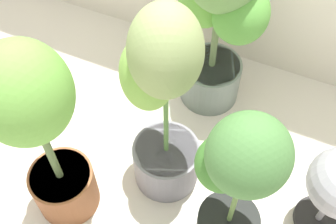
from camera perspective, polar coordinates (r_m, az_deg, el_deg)
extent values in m
plane|color=silver|center=(1.71, -2.00, -11.01)|extent=(8.00, 8.00, 0.00)
cylinder|color=#492826|center=(1.47, 8.16, -14.07)|extent=(0.19, 0.19, 0.02)
cylinder|color=#5C7B3F|center=(1.25, 9.46, -9.88)|extent=(0.02, 0.02, 0.47)
ellipsoid|color=#48793D|center=(1.09, 10.72, -5.73)|extent=(0.28, 0.27, 0.25)
ellipsoid|color=#3F772E|center=(1.21, 7.26, -6.88)|extent=(0.21, 0.21, 0.19)
cylinder|color=slate|center=(1.67, -0.23, -6.70)|extent=(0.25, 0.25, 0.20)
cylinder|color=#423122|center=(1.59, -0.24, -5.11)|extent=(0.23, 0.23, 0.02)
cylinder|color=#578241|center=(1.34, -0.29, 1.45)|extent=(0.02, 0.02, 0.58)
ellipsoid|color=#90A362|center=(1.17, -0.33, 8.03)|extent=(0.29, 0.30, 0.31)
ellipsoid|color=#89BA50|center=(1.32, -2.72, 5.07)|extent=(0.26, 0.26, 0.28)
cylinder|color=#985835|center=(1.66, -13.56, -9.80)|extent=(0.23, 0.23, 0.20)
cylinder|color=#41301A|center=(1.57, -14.23, -8.27)|extent=(0.21, 0.21, 0.02)
cylinder|color=#617847|center=(1.35, -16.49, -2.95)|extent=(0.03, 0.03, 0.52)
ellipsoid|color=#6DAB45|center=(1.20, -18.67, 2.22)|extent=(0.36, 0.36, 0.34)
ellipsoid|color=#74AC46|center=(1.34, -18.66, -0.07)|extent=(0.19, 0.16, 0.26)
cylinder|color=slate|center=(1.92, 5.64, 4.37)|extent=(0.26, 0.26, 0.20)
cylinder|color=#483717|center=(1.85, 5.86, 6.21)|extent=(0.24, 0.24, 0.02)
cylinder|color=#607549|center=(1.65, 6.71, 12.89)|extent=(0.03, 0.03, 0.56)
ellipsoid|color=#5AA240|center=(1.59, 9.70, 12.81)|extent=(0.23, 0.23, 0.24)
cylinder|color=#242324|center=(1.75, 19.36, -13.32)|extent=(0.18, 0.18, 0.03)
cylinder|color=#A2A1AC|center=(1.67, 20.27, -12.00)|extent=(0.02, 0.02, 0.17)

